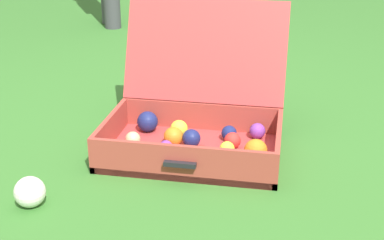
# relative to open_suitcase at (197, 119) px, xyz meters

# --- Properties ---
(ground_plane) EXTENTS (16.00, 16.00, 0.00)m
(ground_plane) POSITION_rel_open_suitcase_xyz_m (-0.04, -0.14, -0.12)
(ground_plane) COLOR #336B28
(open_suitcase) EXTENTS (0.65, 0.61, 0.52)m
(open_suitcase) POSITION_rel_open_suitcase_xyz_m (0.00, 0.00, 0.00)
(open_suitcase) COLOR #B23838
(open_suitcase) RESTS_ON ground
(stray_ball_on_grass) EXTENTS (0.10, 0.10, 0.10)m
(stray_ball_on_grass) POSITION_rel_open_suitcase_xyz_m (-0.43, -0.52, -0.07)
(stray_ball_on_grass) COLOR white
(stray_ball_on_grass) RESTS_ON ground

